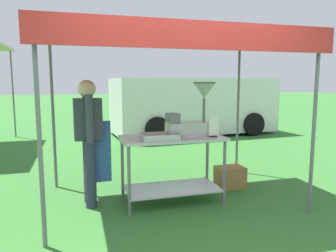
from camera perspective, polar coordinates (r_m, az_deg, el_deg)
The scene contains 9 objects.
ground_plane at distance 9.15m, azimuth -8.84°, elevation -2.22°, with size 70.00×70.00×0.00m, color #33702D.
stall_canopy at distance 4.19m, azimuth 0.40°, elevation 14.98°, with size 3.23×2.06×2.18m.
donut_cart at distance 4.17m, azimuth 0.76°, elevation -5.39°, with size 1.33×0.66×0.88m.
donut_tray at distance 3.94m, azimuth -1.52°, elevation -2.07°, with size 0.47×0.30×0.07m.
donut_fryer at distance 4.18m, azimuth 4.41°, elevation 2.03°, with size 0.65×0.29×0.70m.
menu_sign at distance 4.12m, azimuth 8.15°, elevation -0.26°, with size 0.13×0.05×0.28m.
vendor at distance 4.17m, azimuth -13.95°, elevation -1.75°, with size 0.46×0.53×1.61m.
supply_crate at distance 4.97m, azimuth 11.01°, elevation -8.94°, with size 0.42×0.31×0.32m.
van_white at distance 9.84m, azimuth 4.55°, elevation 3.70°, with size 5.01×2.39×1.69m.
Camera 1 is at (-1.10, -2.94, 1.58)m, focal length 34.11 mm.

